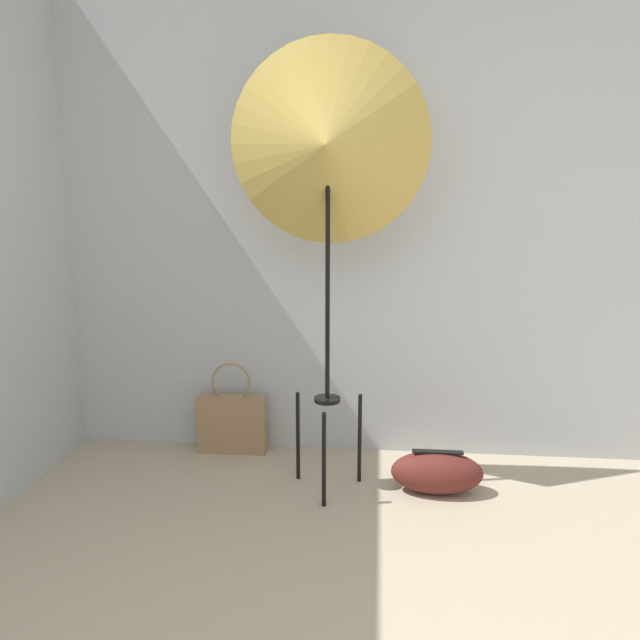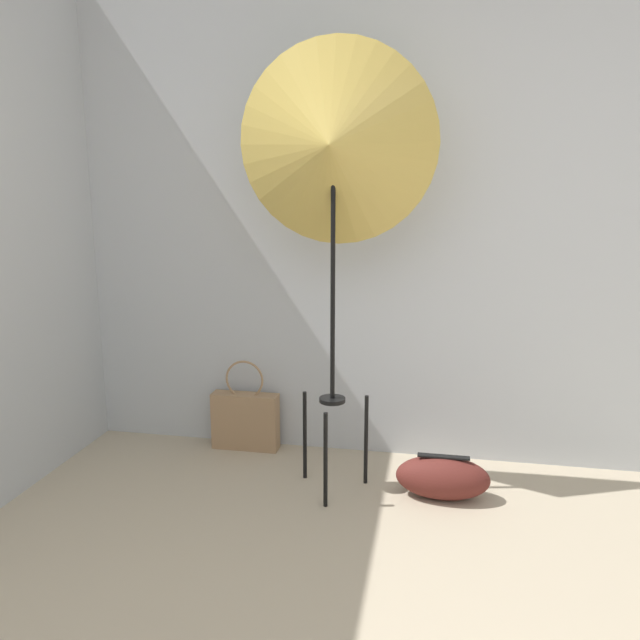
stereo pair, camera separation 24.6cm
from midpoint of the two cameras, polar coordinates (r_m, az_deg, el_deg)
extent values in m
cube|color=#B7BCC1|center=(3.34, 7.28, 9.23)|extent=(8.00, 0.05, 2.60)
cylinder|color=black|center=(2.93, 2.97, -12.72)|extent=(0.02, 0.02, 0.46)
cylinder|color=black|center=(3.20, 0.85, -10.54)|extent=(0.02, 0.02, 0.46)
cylinder|color=black|center=(3.16, 6.50, -10.88)|extent=(0.02, 0.02, 0.46)
cylinder|color=black|center=(3.01, 3.50, -7.33)|extent=(0.13, 0.13, 0.02)
cylinder|color=black|center=(2.87, 3.65, 3.90)|extent=(0.02, 0.02, 1.18)
cone|color=#D1B251|center=(2.85, 3.81, 15.77)|extent=(0.93, 0.31, 0.94)
cube|color=#9E7A56|center=(3.58, -4.86, -9.23)|extent=(0.38, 0.10, 0.32)
torus|color=#9E7A56|center=(3.50, -4.93, -5.48)|extent=(0.22, 0.01, 0.22)
ellipsoid|color=#5B231E|center=(3.13, 13.44, -13.89)|extent=(0.44, 0.21, 0.21)
cube|color=black|center=(3.09, 13.54, -12.09)|extent=(0.24, 0.04, 0.01)
camera|label=1|loc=(0.12, -87.33, 0.56)|focal=35.00mm
camera|label=2|loc=(0.12, 92.67, -0.56)|focal=35.00mm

